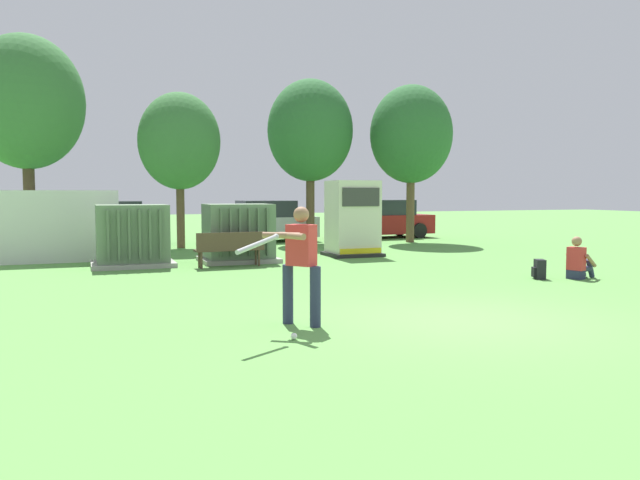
{
  "coord_description": "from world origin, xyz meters",
  "views": [
    {
      "loc": [
        -5.37,
        -8.18,
        1.95
      ],
      "look_at": [
        -0.96,
        3.5,
        1.0
      ],
      "focal_mm": 35.41,
      "sensor_mm": 36.0,
      "label": 1
    }
  ],
  "objects_px": {
    "transformer_mid_west": "(238,234)",
    "backpack": "(539,269)",
    "seated_spectator": "(578,262)",
    "generator_enclosure": "(353,219)",
    "park_bench": "(230,247)",
    "parked_car_leftmost": "(110,225)",
    "parked_car_left_of_center": "(263,223)",
    "batter": "(299,259)",
    "sports_ball": "(294,336)",
    "parked_car_right_of_center": "(384,220)",
    "transformer_west": "(132,236)"
  },
  "relations": [
    {
      "from": "backpack",
      "to": "transformer_mid_west",
      "type": "bearing_deg",
      "value": 133.32
    },
    {
      "from": "seated_spectator",
      "to": "backpack",
      "type": "relative_size",
      "value": 2.19
    },
    {
      "from": "transformer_west",
      "to": "generator_enclosure",
      "type": "height_order",
      "value": "generator_enclosure"
    },
    {
      "from": "generator_enclosure",
      "to": "parked_car_right_of_center",
      "type": "height_order",
      "value": "generator_enclosure"
    },
    {
      "from": "batter",
      "to": "seated_spectator",
      "type": "height_order",
      "value": "batter"
    },
    {
      "from": "seated_spectator",
      "to": "backpack",
      "type": "height_order",
      "value": "seated_spectator"
    },
    {
      "from": "transformer_mid_west",
      "to": "backpack",
      "type": "relative_size",
      "value": 4.77
    },
    {
      "from": "parked_car_left_of_center",
      "to": "transformer_mid_west",
      "type": "bearing_deg",
      "value": -111.13
    },
    {
      "from": "parked_car_leftmost",
      "to": "generator_enclosure",
      "type": "bearing_deg",
      "value": -45.54
    },
    {
      "from": "transformer_west",
      "to": "batter",
      "type": "xyz_separation_m",
      "value": [
        1.71,
        -8.64,
        0.19
      ]
    },
    {
      "from": "batter",
      "to": "parked_car_left_of_center",
      "type": "height_order",
      "value": "batter"
    },
    {
      "from": "park_bench",
      "to": "parked_car_leftmost",
      "type": "relative_size",
      "value": 0.42
    },
    {
      "from": "transformer_west",
      "to": "transformer_mid_west",
      "type": "xyz_separation_m",
      "value": [
        2.85,
        0.04,
        0.0
      ]
    },
    {
      "from": "batter",
      "to": "backpack",
      "type": "distance_m",
      "value": 7.28
    },
    {
      "from": "batter",
      "to": "parked_car_right_of_center",
      "type": "distance_m",
      "value": 18.24
    },
    {
      "from": "transformer_mid_west",
      "to": "generator_enclosure",
      "type": "height_order",
      "value": "generator_enclosure"
    },
    {
      "from": "generator_enclosure",
      "to": "parked_car_leftmost",
      "type": "relative_size",
      "value": 0.53
    },
    {
      "from": "transformer_west",
      "to": "parked_car_leftmost",
      "type": "distance_m",
      "value": 7.35
    },
    {
      "from": "park_bench",
      "to": "parked_car_left_of_center",
      "type": "distance_m",
      "value": 8.53
    },
    {
      "from": "park_bench",
      "to": "backpack",
      "type": "distance_m",
      "value": 7.62
    },
    {
      "from": "park_bench",
      "to": "sports_ball",
      "type": "xyz_separation_m",
      "value": [
        -1.0,
        -8.3,
        -0.49
      ]
    },
    {
      "from": "backpack",
      "to": "parked_car_right_of_center",
      "type": "distance_m",
      "value": 13.18
    },
    {
      "from": "parked_car_right_of_center",
      "to": "backpack",
      "type": "bearing_deg",
      "value": -101.07
    },
    {
      "from": "sports_ball",
      "to": "backpack",
      "type": "relative_size",
      "value": 0.2
    },
    {
      "from": "transformer_west",
      "to": "batter",
      "type": "distance_m",
      "value": 8.81
    },
    {
      "from": "park_bench",
      "to": "batter",
      "type": "distance_m",
      "value": 7.54
    },
    {
      "from": "transformer_mid_west",
      "to": "generator_enclosure",
      "type": "bearing_deg",
      "value": 6.09
    },
    {
      "from": "park_bench",
      "to": "parked_car_right_of_center",
      "type": "height_order",
      "value": "parked_car_right_of_center"
    },
    {
      "from": "parked_car_left_of_center",
      "to": "seated_spectator",
      "type": "bearing_deg",
      "value": -73.69
    },
    {
      "from": "transformer_mid_west",
      "to": "batter",
      "type": "height_order",
      "value": "batter"
    },
    {
      "from": "backpack",
      "to": "parked_car_leftmost",
      "type": "bearing_deg",
      "value": 123.28
    },
    {
      "from": "seated_spectator",
      "to": "parked_car_leftmost",
      "type": "xyz_separation_m",
      "value": [
        -9.5,
        13.42,
        0.38
      ]
    },
    {
      "from": "generator_enclosure",
      "to": "parked_car_right_of_center",
      "type": "bearing_deg",
      "value": 56.76
    },
    {
      "from": "batter",
      "to": "sports_ball",
      "type": "bearing_deg",
      "value": -113.49
    },
    {
      "from": "transformer_west",
      "to": "transformer_mid_west",
      "type": "relative_size",
      "value": 1.0
    },
    {
      "from": "seated_spectator",
      "to": "parked_car_leftmost",
      "type": "bearing_deg",
      "value": 125.28
    },
    {
      "from": "generator_enclosure",
      "to": "backpack",
      "type": "distance_m",
      "value": 6.58
    },
    {
      "from": "sports_ball",
      "to": "transformer_west",
      "type": "bearing_deg",
      "value": 98.19
    },
    {
      "from": "batter",
      "to": "transformer_west",
      "type": "bearing_deg",
      "value": 101.17
    },
    {
      "from": "batter",
      "to": "parked_car_left_of_center",
      "type": "relative_size",
      "value": 0.41
    },
    {
      "from": "generator_enclosure",
      "to": "park_bench",
      "type": "bearing_deg",
      "value": -159.33
    },
    {
      "from": "generator_enclosure",
      "to": "parked_car_right_of_center",
      "type": "distance_m",
      "value": 8.0
    },
    {
      "from": "transformer_mid_west",
      "to": "seated_spectator",
      "type": "relative_size",
      "value": 2.18
    },
    {
      "from": "generator_enclosure",
      "to": "parked_car_right_of_center",
      "type": "xyz_separation_m",
      "value": [
        4.38,
        6.69,
        -0.38
      ]
    },
    {
      "from": "park_bench",
      "to": "sports_ball",
      "type": "height_order",
      "value": "park_bench"
    },
    {
      "from": "generator_enclosure",
      "to": "seated_spectator",
      "type": "relative_size",
      "value": 2.39
    },
    {
      "from": "transformer_west",
      "to": "park_bench",
      "type": "relative_size",
      "value": 1.16
    },
    {
      "from": "transformer_mid_west",
      "to": "parked_car_right_of_center",
      "type": "height_order",
      "value": "same"
    },
    {
      "from": "batter",
      "to": "parked_car_right_of_center",
      "type": "xyz_separation_m",
      "value": [
        9.19,
        15.76,
        -0.22
      ]
    },
    {
      "from": "parked_car_left_of_center",
      "to": "generator_enclosure",
      "type": "bearing_deg",
      "value": -80.59
    }
  ]
}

